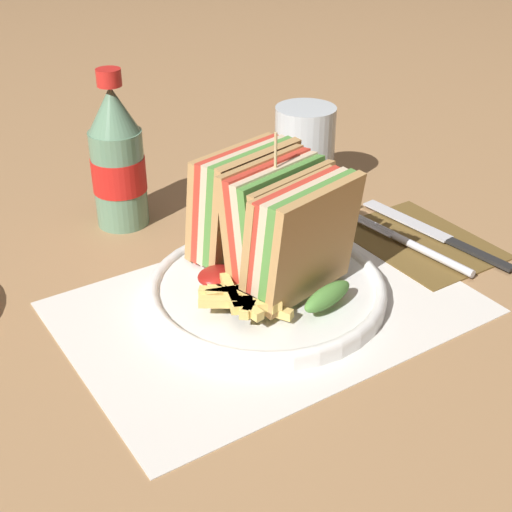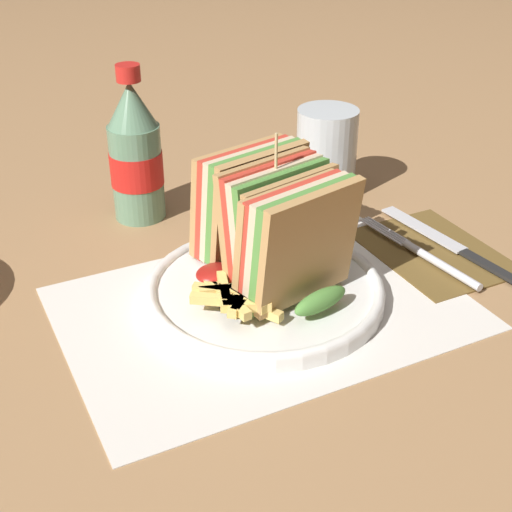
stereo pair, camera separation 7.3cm
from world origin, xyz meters
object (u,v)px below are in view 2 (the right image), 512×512
object	(u,v)px
plate_main	(265,290)
coke_bottle_near	(136,155)
club_sandwich	(274,223)
glass_near	(326,153)
fork	(429,257)
knife	(451,244)

from	to	relation	value
plate_main	coke_bottle_near	xyz separation A→B (m)	(-0.05, 0.24, 0.07)
plate_main	club_sandwich	bearing A→B (deg)	39.53
coke_bottle_near	glass_near	xyz separation A→B (m)	(0.24, -0.05, -0.02)
fork	glass_near	size ratio (longest dim) A/B	1.60
club_sandwich	glass_near	xyz separation A→B (m)	(0.17, 0.17, -0.02)
plate_main	knife	world-z (taller)	plate_main
fork	coke_bottle_near	size ratio (longest dim) A/B	0.97
coke_bottle_near	glass_near	bearing A→B (deg)	-11.20
club_sandwich	plate_main	bearing A→B (deg)	-140.47
fork	coke_bottle_near	distance (m)	0.36
plate_main	fork	distance (m)	0.20
club_sandwich	knife	world-z (taller)	club_sandwich
knife	coke_bottle_near	distance (m)	0.39
coke_bottle_near	knife	bearing A→B (deg)	-39.46
club_sandwich	fork	bearing A→B (deg)	-11.09
plate_main	glass_near	xyz separation A→B (m)	(0.19, 0.19, 0.05)
club_sandwich	fork	world-z (taller)	club_sandwich
plate_main	fork	bearing A→B (deg)	-5.82
plate_main	coke_bottle_near	size ratio (longest dim) A/B	1.28
club_sandwich	coke_bottle_near	distance (m)	0.23
knife	coke_bottle_near	size ratio (longest dim) A/B	1.12
fork	plate_main	bearing A→B (deg)	168.28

